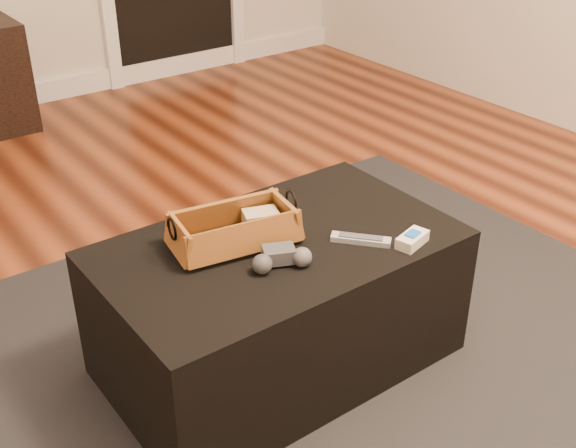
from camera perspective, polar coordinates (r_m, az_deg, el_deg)
floor at (r=2.19m, az=-3.43°, el=-12.65°), size 5.00×5.50×0.01m
area_rug at (r=2.23m, az=0.05°, el=-11.40°), size 2.60×2.00×0.01m
ottoman at (r=2.13m, az=-0.76°, el=-6.28°), size 1.00×0.60×0.42m
tv_remote at (r=1.98m, az=-4.56°, el=-1.29°), size 0.19×0.05×0.02m
cloth_bundle at (r=2.04m, az=-2.16°, el=0.34°), size 0.11×0.10×0.05m
wicker_basket at (r=1.99m, az=-4.27°, el=-0.52°), size 0.38×0.24×0.12m
game_controller at (r=1.89m, az=-0.56°, el=-2.71°), size 0.17×0.12×0.05m
silver_remote at (r=2.02m, az=5.77°, el=-1.20°), size 0.14×0.15×0.02m
cream_gadget at (r=2.02m, az=9.79°, el=-1.21°), size 0.11×0.08×0.04m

